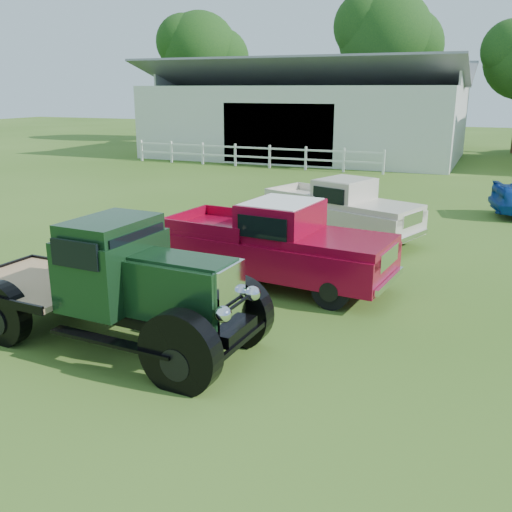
% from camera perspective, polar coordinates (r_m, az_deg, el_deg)
% --- Properties ---
extents(ground, '(120.00, 120.00, 0.00)m').
position_cam_1_polar(ground, '(10.04, -3.76, -7.42)').
color(ground, '#355B16').
extents(shed_left, '(18.80, 10.20, 5.60)m').
position_cam_1_polar(shed_left, '(35.98, 5.03, 14.35)').
color(shed_left, '#BCBCBC').
rests_on(shed_left, ground).
extents(fence_rail, '(14.20, 0.16, 1.20)m').
position_cam_1_polar(fence_rail, '(30.89, -0.39, 9.99)').
color(fence_rail, white).
rests_on(fence_rail, ground).
extents(tree_a, '(6.30, 6.30, 10.50)m').
position_cam_1_polar(tree_a, '(46.79, -5.58, 17.80)').
color(tree_a, '#123512').
rests_on(tree_a, ground).
extents(tree_b, '(6.90, 6.90, 11.50)m').
position_cam_1_polar(tree_b, '(43.00, 12.66, 18.30)').
color(tree_b, '#123512').
rests_on(tree_b, ground).
extents(vintage_flatbed, '(5.40, 2.36, 2.10)m').
position_cam_1_polar(vintage_flatbed, '(9.53, -14.46, -2.49)').
color(vintage_flatbed, '#143219').
rests_on(vintage_flatbed, ground).
extents(red_pickup, '(5.20, 2.45, 1.83)m').
position_cam_1_polar(red_pickup, '(12.07, 2.08, 1.34)').
color(red_pickup, maroon).
rests_on(red_pickup, ground).
extents(white_pickup, '(4.83, 3.13, 1.65)m').
position_cam_1_polar(white_pickup, '(16.04, 8.50, 4.64)').
color(white_pickup, beige).
rests_on(white_pickup, ground).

